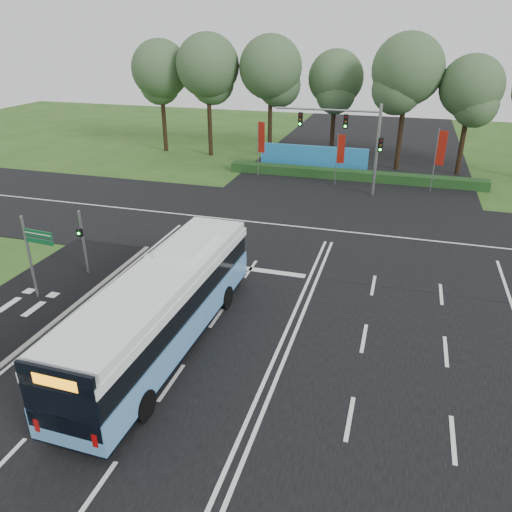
{
  "coord_description": "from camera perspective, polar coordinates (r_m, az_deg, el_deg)",
  "views": [
    {
      "loc": [
        3.98,
        -18.39,
        12.08
      ],
      "look_at": [
        -2.09,
        2.0,
        2.31
      ],
      "focal_mm": 35.0,
      "sensor_mm": 36.0,
      "label": 1
    }
  ],
  "objects": [
    {
      "name": "banner_flag_right",
      "position": [
        42.14,
        20.23,
        11.09
      ],
      "size": [
        0.71,
        0.3,
        5.02
      ],
      "rotation": [
        0.0,
        0.0,
        -0.34
      ],
      "color": "gray",
      "rests_on": "ground"
    },
    {
      "name": "blue_hoarding",
      "position": [
        47.38,
        6.56,
        11.1
      ],
      "size": [
        10.0,
        0.3,
        2.2
      ],
      "primitive_type": "cube",
      "color": "#227BBB",
      "rests_on": "ground"
    },
    {
      "name": "kerb_strip",
      "position": [
        24.07,
        -22.4,
        -7.38
      ],
      "size": [
        0.25,
        18.0,
        0.12
      ],
      "primitive_type": "cube",
      "color": "gray",
      "rests_on": "ground"
    },
    {
      "name": "street_sign",
      "position": [
        25.45,
        -24.08,
        0.71
      ],
      "size": [
        1.66,
        0.23,
        4.27
      ],
      "rotation": [
        0.0,
        0.0,
        -0.08
      ],
      "color": "gray",
      "rests_on": "ground"
    },
    {
      "name": "bike_path",
      "position": [
        25.57,
        -26.66,
        -6.36
      ],
      "size": [
        5.0,
        18.0,
        0.06
      ],
      "primitive_type": "cube",
      "color": "black",
      "rests_on": "ground"
    },
    {
      "name": "road_main",
      "position": [
        22.35,
        3.72,
        -8.06
      ],
      "size": [
        20.0,
        120.0,
        0.04
      ],
      "primitive_type": "cube",
      "color": "black",
      "rests_on": "ground"
    },
    {
      "name": "eucalyptus_row",
      "position": [
        49.31,
        7.19,
        20.01
      ],
      "size": [
        40.62,
        9.29,
        11.89
      ],
      "color": "black",
      "rests_on": "ground"
    },
    {
      "name": "banner_flag_left",
      "position": [
        44.16,
        0.52,
        13.03
      ],
      "size": [
        0.69,
        0.3,
        4.89
      ],
      "rotation": [
        0.0,
        0.0,
        -0.36
      ],
      "color": "gray",
      "rests_on": "ground"
    },
    {
      "name": "pedestrian_signal",
      "position": [
        27.54,
        -19.2,
        1.67
      ],
      "size": [
        0.3,
        0.42,
        3.59
      ],
      "rotation": [
        0.0,
        0.0,
        -0.08
      ],
      "color": "gray",
      "rests_on": "ground"
    },
    {
      "name": "hedge",
      "position": [
        44.63,
        11.03,
        9.04
      ],
      "size": [
        22.0,
        1.2,
        0.8
      ],
      "primitive_type": "cube",
      "color": "#143816",
      "rests_on": "ground"
    },
    {
      "name": "road_cross",
      "position": [
        32.94,
        8.5,
        2.91
      ],
      "size": [
        120.0,
        14.0,
        0.05
      ],
      "primitive_type": "cube",
      "color": "black",
      "rests_on": "ground"
    },
    {
      "name": "traffic_light_gantry",
      "position": [
        39.77,
        11.16,
        13.47
      ],
      "size": [
        8.41,
        0.28,
        7.0
      ],
      "color": "gray",
      "rests_on": "ground"
    },
    {
      "name": "ground",
      "position": [
        22.36,
        3.72,
        -8.1
      ],
      "size": [
        120.0,
        120.0,
        0.0
      ],
      "primitive_type": "plane",
      "color": "#2D531B",
      "rests_on": "ground"
    },
    {
      "name": "banner_flag_mid",
      "position": [
        42.07,
        9.57,
        11.65
      ],
      "size": [
        0.64,
        0.1,
        4.35
      ],
      "rotation": [
        0.0,
        0.0,
        -0.07
      ],
      "color": "gray",
      "rests_on": "ground"
    },
    {
      "name": "city_bus",
      "position": [
        20.46,
        -10.51,
        -5.77
      ],
      "size": [
        2.98,
        12.9,
        3.69
      ],
      "rotation": [
        0.0,
        0.0,
        -0.02
      ],
      "color": "#5690C8",
      "rests_on": "ground"
    }
  ]
}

